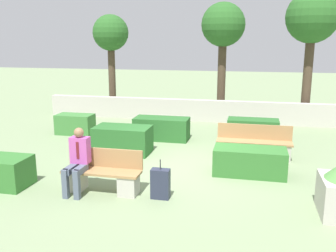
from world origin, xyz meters
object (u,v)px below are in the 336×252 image
object	(u,v)px
bench_front	(102,176)
tree_center_left	(223,28)
bench_left_side	(254,145)
person_seated_man	(78,158)
suitcase	(160,184)
tree_leftmost	(111,36)
tree_center_right	(312,20)

from	to	relation	value
bench_front	tree_center_left	xyz separation A→B (m)	(1.69, 8.55, 3.20)
bench_front	tree_center_left	distance (m)	9.28
bench_front	bench_left_side	distance (m)	4.27
bench_left_side	person_seated_man	distance (m)	4.71
bench_left_side	suitcase	bearing A→B (deg)	-112.31
tree_leftmost	suitcase	bearing A→B (deg)	-63.50
bench_left_side	tree_center_left	bearing A→B (deg)	111.40
bench_front	tree_center_left	bearing A→B (deg)	78.80
bench_front	bench_left_side	xyz separation A→B (m)	(3.03, 3.00, 0.01)
bench_front	bench_left_side	size ratio (longest dim) A/B	0.83
person_seated_man	tree_center_right	bearing A→B (deg)	56.49
person_seated_man	suitcase	world-z (taller)	person_seated_man
person_seated_man	tree_center_left	distance (m)	9.37
suitcase	tree_center_left	size ratio (longest dim) A/B	0.18
bench_front	suitcase	bearing A→B (deg)	-3.44
bench_left_side	tree_center_right	distance (m)	6.30
bench_left_side	tree_leftmost	bearing A→B (deg)	146.62
person_seated_man	tree_center_left	world-z (taller)	tree_center_left
tree_center_left	tree_center_right	size ratio (longest dim) A/B	0.94
person_seated_man	suitcase	size ratio (longest dim) A/B	1.67
person_seated_man	tree_leftmost	xyz separation A→B (m)	(-2.41, 8.31, 2.48)
person_seated_man	suitcase	bearing A→B (deg)	2.14
tree_center_right	bench_left_side	bearing A→B (deg)	-110.72
person_seated_man	suitcase	xyz separation A→B (m)	(1.70, 0.06, -0.43)
bench_front	person_seated_man	bearing A→B (deg)	-163.14
person_seated_man	tree_center_right	distance (m)	10.17
suitcase	tree_leftmost	bearing A→B (deg)	116.50
person_seated_man	tree_center_right	world-z (taller)	tree_center_right
bench_front	suitcase	xyz separation A→B (m)	(1.24, -0.07, -0.02)
tree_center_left	tree_center_right	bearing A→B (deg)	-10.44
suitcase	tree_leftmost	xyz separation A→B (m)	(-4.11, 8.24, 2.92)
person_seated_man	tree_leftmost	distance (m)	9.00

